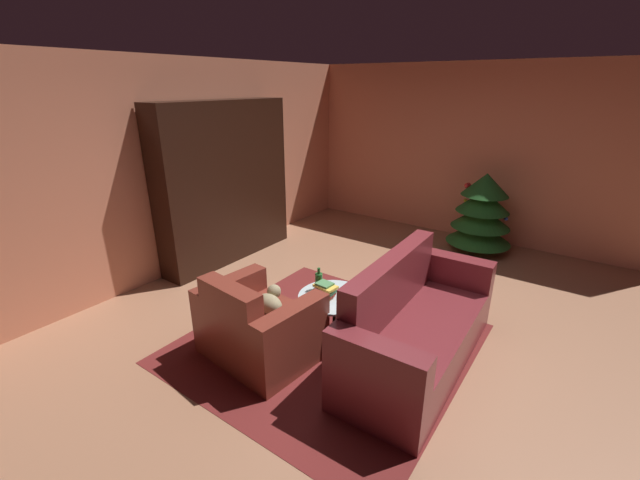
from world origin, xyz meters
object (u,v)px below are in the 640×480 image
at_px(decorated_tree, 482,213).
at_px(couch_red, 415,329).
at_px(book_stack_on_table, 325,289).
at_px(armchair_red, 258,327).
at_px(bottle_on_table, 319,281).
at_px(coffee_table, 333,300).
at_px(bookshelf_unit, 233,182).

bearing_deg(decorated_tree, couch_red, -85.14).
bearing_deg(book_stack_on_table, armchair_red, -119.81).
xyz_separation_m(couch_red, decorated_tree, (-0.25, 2.99, 0.27)).
xyz_separation_m(armchair_red, bottle_on_table, (0.21, 0.66, 0.25)).
relative_size(coffee_table, decorated_tree, 0.58).
relative_size(bookshelf_unit, bottle_on_table, 9.17).
relative_size(armchair_red, bottle_on_table, 4.53).
height_order(coffee_table, bottle_on_table, bottle_on_table).
bearing_deg(book_stack_on_table, couch_red, 11.13).
relative_size(book_stack_on_table, bottle_on_table, 0.97).
relative_size(armchair_red, book_stack_on_table, 4.69).
height_order(book_stack_on_table, decorated_tree, decorated_tree).
bearing_deg(decorated_tree, coffee_table, -99.83).
height_order(bookshelf_unit, armchair_red, bookshelf_unit).
bearing_deg(book_stack_on_table, bottle_on_table, 150.64).
bearing_deg(bottle_on_table, bookshelf_unit, 156.57).
bearing_deg(couch_red, bottle_on_table, -174.54).
bearing_deg(book_stack_on_table, coffee_table, 42.99).
height_order(bookshelf_unit, book_stack_on_table, bookshelf_unit).
bearing_deg(coffee_table, bottle_on_table, 173.34).
distance_m(couch_red, book_stack_on_table, 0.89).
height_order(armchair_red, couch_red, couch_red).
distance_m(bookshelf_unit, decorated_tree, 3.60).
bearing_deg(couch_red, armchair_red, -147.48).
distance_m(bottle_on_table, decorated_tree, 3.17).
bearing_deg(coffee_table, book_stack_on_table, -137.01).
xyz_separation_m(bookshelf_unit, armchair_red, (1.90, -1.57, -0.78)).
bearing_deg(armchair_red, couch_red, 32.52).
height_order(bookshelf_unit, couch_red, bookshelf_unit).
height_order(book_stack_on_table, bottle_on_table, bottle_on_table).
bearing_deg(coffee_table, decorated_tree, 80.17).
bearing_deg(decorated_tree, armchair_red, -103.95).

